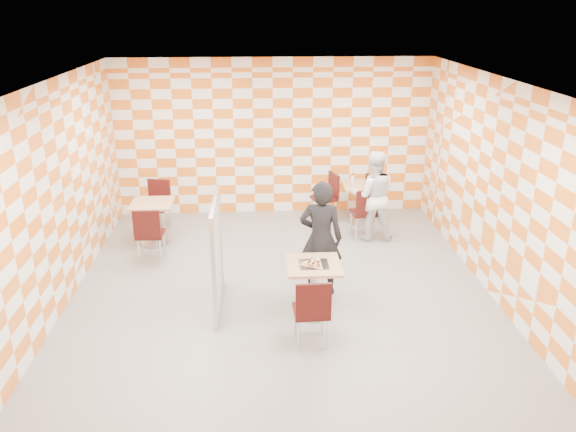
# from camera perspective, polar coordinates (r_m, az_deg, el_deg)

# --- Properties ---
(room_shell) EXTENTS (7.00, 7.00, 7.00)m
(room_shell) POSITION_cam_1_polar(r_m,az_deg,el_deg) (8.01, -0.85, 3.20)
(room_shell) COLOR gray
(room_shell) RESTS_ON ground
(main_table) EXTENTS (0.70, 0.70, 0.75)m
(main_table) POSITION_cam_1_polar(r_m,az_deg,el_deg) (7.44, 2.60, -6.54)
(main_table) COLOR tan
(main_table) RESTS_ON ground
(second_table) EXTENTS (0.70, 0.70, 0.75)m
(second_table) POSITION_cam_1_polar(r_m,az_deg,el_deg) (10.66, 7.44, 1.98)
(second_table) COLOR tan
(second_table) RESTS_ON ground
(empty_table) EXTENTS (0.70, 0.70, 0.75)m
(empty_table) POSITION_cam_1_polar(r_m,az_deg,el_deg) (9.88, -13.56, 0.02)
(empty_table) COLOR tan
(empty_table) RESTS_ON ground
(chair_main_front) EXTENTS (0.44, 0.45, 0.92)m
(chair_main_front) POSITION_cam_1_polar(r_m,az_deg,el_deg) (6.73, 2.46, -9.36)
(chair_main_front) COLOR #360C0A
(chair_main_front) RESTS_ON ground
(chair_second_front) EXTENTS (0.47, 0.48, 0.92)m
(chair_second_front) POSITION_cam_1_polar(r_m,az_deg,el_deg) (9.89, 7.87, 0.65)
(chair_second_front) COLOR #360C0A
(chair_second_front) RESTS_ON ground
(chair_second_side) EXTENTS (0.54, 0.53, 0.92)m
(chair_second_side) POSITION_cam_1_polar(r_m,az_deg,el_deg) (10.67, 4.14, 2.33)
(chair_second_side) COLOR #360C0A
(chair_second_side) RESTS_ON ground
(chair_empty_near) EXTENTS (0.42, 0.43, 0.92)m
(chair_empty_near) POSITION_cam_1_polar(r_m,az_deg,el_deg) (9.14, -13.96, -1.50)
(chair_empty_near) COLOR #360C0A
(chair_empty_near) RESTS_ON ground
(chair_empty_far) EXTENTS (0.50, 0.50, 0.92)m
(chair_empty_far) POSITION_cam_1_polar(r_m,az_deg,el_deg) (10.49, -13.06, 1.49)
(chair_empty_far) COLOR #360C0A
(chair_empty_far) RESTS_ON ground
(partition) EXTENTS (0.08, 1.38, 1.55)m
(partition) POSITION_cam_1_polar(r_m,az_deg,el_deg) (7.58, -7.21, -3.77)
(partition) COLOR white
(partition) RESTS_ON ground
(man_dark) EXTENTS (0.67, 0.50, 1.67)m
(man_dark) POSITION_cam_1_polar(r_m,az_deg,el_deg) (7.88, 3.35, -2.27)
(man_dark) COLOR black
(man_dark) RESTS_ON ground
(man_white) EXTENTS (0.81, 0.65, 1.59)m
(man_white) POSITION_cam_1_polar(r_m,az_deg,el_deg) (9.84, 8.64, 2.06)
(man_white) COLOR white
(man_white) RESTS_ON ground
(pizza_on_foil) EXTENTS (0.40, 0.40, 0.04)m
(pizza_on_foil) POSITION_cam_1_polar(r_m,az_deg,el_deg) (7.31, 2.64, -4.80)
(pizza_on_foil) COLOR silver
(pizza_on_foil) RESTS_ON main_table
(sport_bottle) EXTENTS (0.06, 0.06, 0.20)m
(sport_bottle) POSITION_cam_1_polar(r_m,az_deg,el_deg) (10.57, 6.58, 3.74)
(sport_bottle) COLOR white
(sport_bottle) RESTS_ON second_table
(soda_bottle) EXTENTS (0.07, 0.07, 0.23)m
(soda_bottle) POSITION_cam_1_polar(r_m,az_deg,el_deg) (10.58, 8.05, 3.76)
(soda_bottle) COLOR black
(soda_bottle) RESTS_ON second_table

